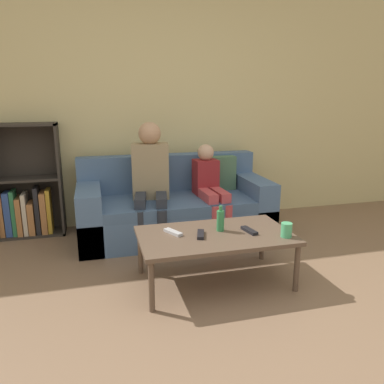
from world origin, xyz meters
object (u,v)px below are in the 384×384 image
tv_remote_1 (249,230)px  person_adult (151,174)px  tv_remote_2 (201,234)px  bottle (220,220)px  couch (175,208)px  tv_remote_0 (173,232)px  bookshelf (28,195)px  coffee_table (215,238)px  cup_near (286,230)px  person_child (210,186)px

tv_remote_1 → person_adult: bearing=108.8°
tv_remote_2 → bottle: 0.20m
person_adult → bottle: 1.06m
bottle → couch: bearing=96.8°
tv_remote_2 → tv_remote_0: bearing=169.7°
bookshelf → tv_remote_0: (1.20, -1.38, -0.02)m
bookshelf → tv_remote_1: bookshelf is taller
bookshelf → coffee_table: (1.50, -1.46, -0.06)m
cup_near → tv_remote_0: size_ratio=0.61×
couch → person_child: bearing=-19.8°
coffee_table → cup_near: bearing=-21.9°
coffee_table → cup_near: (0.48, -0.19, 0.09)m
tv_remote_2 → tv_remote_1: bearing=14.6°
cup_near → tv_remote_2: cup_near is taller
cup_near → person_adult: bearing=123.2°
coffee_table → person_adult: size_ratio=0.99×
coffee_table → tv_remote_1: bearing=-6.3°
bookshelf → person_adult: bearing=-20.1°
person_child → tv_remote_0: person_child is taller
coffee_table → tv_remote_1: (0.26, -0.03, 0.04)m
couch → person_child: (0.33, -0.12, 0.25)m
bottle → cup_near: bearing=-30.2°
bookshelf → tv_remote_1: 2.31m
person_child → cup_near: person_child is taller
couch → bottle: size_ratio=9.59×
bookshelf → cup_near: bearing=-39.8°
coffee_table → bottle: 0.14m
tv_remote_0 → bottle: (0.36, -0.03, 0.07)m
coffee_table → tv_remote_2: size_ratio=6.42×
coffee_table → tv_remote_0: tv_remote_0 is taller
person_child → bottle: (-0.21, -0.93, -0.04)m
couch → bottle: bearing=-83.2°
tv_remote_1 → tv_remote_2: bearing=167.7°
person_child → tv_remote_2: size_ratio=5.16×
bookshelf → person_child: bearing=-15.2°
bookshelf → person_adult: person_adult is taller
tv_remote_0 → bottle: 0.37m
person_child → tv_remote_1: (-0.00, -1.01, -0.11)m
person_adult → tv_remote_2: person_adult is taller
tv_remote_1 → person_child: bearing=79.8°
tv_remote_1 → coffee_table: bearing=163.8°
person_adult → cup_near: 1.47m
tv_remote_1 → cup_near: bearing=-46.9°
tv_remote_2 → person_child: bearing=85.9°
couch → tv_remote_1: couch is taller
person_adult → tv_remote_0: size_ratio=6.62×
coffee_table → person_adult: person_adult is taller
coffee_table → person_child: (0.27, 0.98, 0.16)m
bookshelf → coffee_table: bookshelf is taller
cup_near → tv_remote_0: 0.83m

